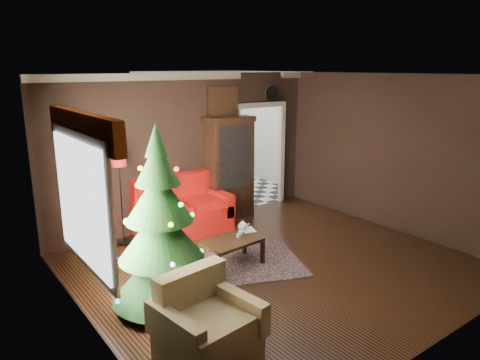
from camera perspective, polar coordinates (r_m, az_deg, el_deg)
floor at (r=6.84m, az=4.58°, el=-10.89°), size 5.50×5.50×0.00m
ceiling at (r=6.19m, az=5.11°, el=13.26°), size 5.50×5.50×0.00m
wall_back at (r=8.37m, az=-6.56°, el=3.83°), size 5.50×0.00×5.50m
wall_front at (r=4.87m, az=24.72°, el=-5.09°), size 5.50×0.00×5.50m
wall_left at (r=5.06m, az=-19.33°, el=-3.87°), size 0.00×5.50×5.50m
wall_right at (r=8.41m, az=19.06°, el=3.20°), size 0.00×5.50×5.50m
doorway at (r=9.38m, az=2.51°, el=2.88°), size 1.10×0.10×2.10m
left_window at (r=5.24m, az=-19.63°, el=-2.71°), size 0.05×1.60×1.40m
valance at (r=5.09m, az=-19.54°, el=6.30°), size 0.12×2.10×0.35m
kitchen_floor at (r=10.80m, az=-2.57°, el=-1.32°), size 3.00×3.00×0.00m
kitchen_window at (r=11.70m, az=-6.70°, el=8.28°), size 0.70×0.06×0.70m
rug at (r=6.90m, az=-0.78°, el=-10.54°), size 2.40×2.11×0.01m
loveseat at (r=8.01m, az=-7.23°, el=-3.30°), size 1.70×0.90×1.00m
curio_cabinet at (r=8.67m, az=-1.42°, el=1.25°), size 0.90×0.45×1.90m
floor_lamp at (r=7.43m, az=-14.93°, el=-2.43°), size 0.31×0.31×1.50m
christmas_tree at (r=5.41m, az=-10.18°, el=-6.00°), size 1.63×1.63×2.34m
armchair at (r=4.63m, az=-4.22°, el=-17.61°), size 0.97×0.97×0.89m
coffee_table at (r=6.76m, az=-0.97°, el=-9.25°), size 0.91×0.59×0.39m
teapot at (r=7.00m, az=0.34°, el=-5.95°), size 0.22×0.22×0.16m
cup_a at (r=6.87m, az=0.12°, el=-6.81°), size 0.10×0.10×0.06m
cup_b at (r=6.78m, az=-0.19°, el=-7.12°), size 0.08×0.08×0.06m
book at (r=6.99m, az=0.34°, el=-5.59°), size 0.18×0.08×0.26m
wall_clock at (r=9.34m, az=4.01°, el=11.03°), size 0.32×0.32×0.06m
painting at (r=8.62m, az=-2.20°, el=9.92°), size 0.62×0.05×0.52m
kitchen_counter at (r=11.68m, az=-5.90°, el=2.08°), size 1.80×0.60×0.90m
kitchen_table at (r=10.30m, az=-3.04°, el=0.06°), size 0.70×0.70×0.75m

